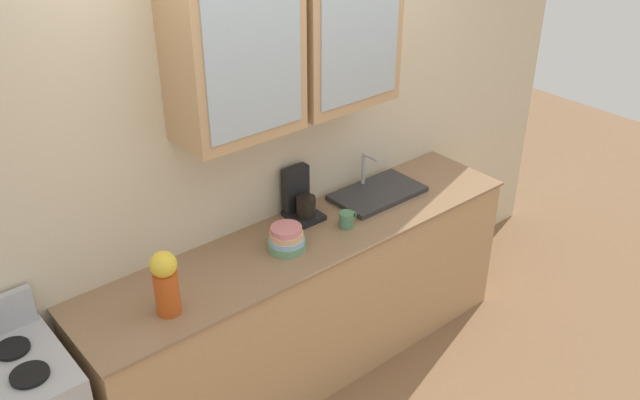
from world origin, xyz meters
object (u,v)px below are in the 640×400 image
at_px(bowl_stack, 287,239).
at_px(vase, 166,282).
at_px(cup_near_sink, 347,220).
at_px(coffee_maker, 300,199).
at_px(sink_faucet, 377,192).

bearing_deg(bowl_stack, vase, -174.33).
xyz_separation_m(bowl_stack, vase, (-0.73, -0.07, 0.11)).
relative_size(vase, cup_near_sink, 2.75).
relative_size(bowl_stack, cup_near_sink, 1.70).
height_order(vase, coffee_maker, vase).
bearing_deg(vase, sink_faucet, 7.09).
relative_size(sink_faucet, coffee_maker, 1.87).
distance_m(cup_near_sink, coffee_maker, 0.29).
xyz_separation_m(cup_near_sink, coffee_maker, (-0.12, 0.25, 0.06)).
bearing_deg(vase, coffee_maker, 16.22).
height_order(cup_near_sink, coffee_maker, coffee_maker).
bearing_deg(coffee_maker, bowl_stack, -140.56).
bearing_deg(vase, bowl_stack, 5.67).
distance_m(bowl_stack, coffee_maker, 0.34).
distance_m(sink_faucet, vase, 1.51).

